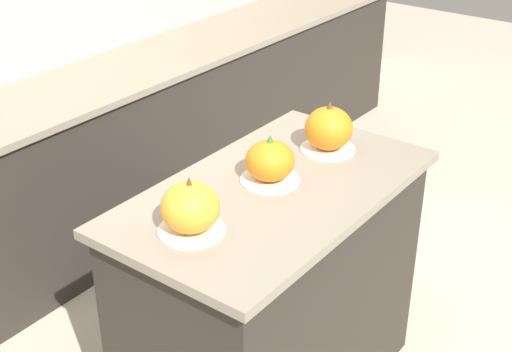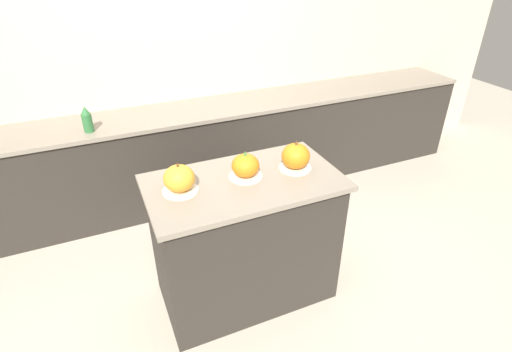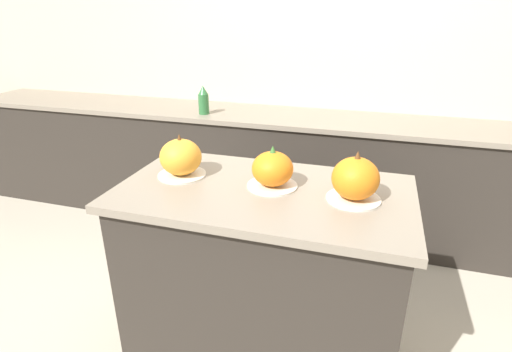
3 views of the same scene
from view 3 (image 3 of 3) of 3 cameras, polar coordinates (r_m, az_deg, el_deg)
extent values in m
cube|color=beige|center=(3.25, 9.90, 15.32)|extent=(8.00, 0.06, 2.50)
cube|color=#2D2823|center=(1.92, 0.97, -15.50)|extent=(1.16, 0.63, 0.92)
cube|color=gray|center=(1.67, 1.08, -2.47)|extent=(1.22, 0.69, 0.03)
cube|color=#2D2823|center=(3.14, 8.11, -0.17)|extent=(6.00, 0.56, 0.88)
cube|color=gray|center=(2.99, 8.59, 7.96)|extent=(6.00, 0.60, 0.03)
cylinder|color=silver|center=(1.83, -10.52, 0.20)|extent=(0.22, 0.22, 0.01)
ellipsoid|color=orange|center=(1.80, -10.71, 2.68)|extent=(0.19, 0.19, 0.16)
cone|color=brown|center=(1.77, -10.92, 5.47)|extent=(0.02, 0.02, 0.03)
cylinder|color=silver|center=(1.69, 2.33, -1.36)|extent=(0.21, 0.21, 0.01)
ellipsoid|color=orange|center=(1.66, 2.37, 1.04)|extent=(0.17, 0.17, 0.14)
cone|color=#38702D|center=(1.63, 2.42, 3.80)|extent=(0.03, 0.03, 0.03)
cylinder|color=silver|center=(1.62, 13.73, -3.17)|extent=(0.21, 0.21, 0.01)
ellipsoid|color=orange|center=(1.58, 14.01, -0.34)|extent=(0.18, 0.18, 0.17)
cone|color=brown|center=(1.55, 14.34, 2.90)|extent=(0.03, 0.03, 0.03)
cylinder|color=#2D6B38|center=(3.07, -7.49, 10.16)|extent=(0.08, 0.08, 0.15)
cone|color=#2D6B38|center=(3.04, -7.59, 12.12)|extent=(0.07, 0.07, 0.06)
camera|label=1|loc=(2.26, -74.64, 20.34)|focal=50.00mm
camera|label=2|loc=(1.43, -105.92, 19.72)|focal=28.00mm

